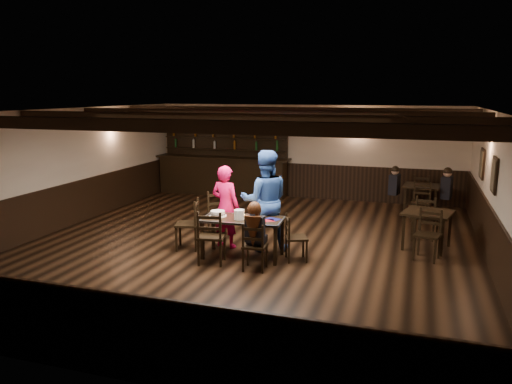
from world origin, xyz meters
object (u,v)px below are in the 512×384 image
(man_blue, at_px, (265,201))
(chair_near_left, at_px, (210,233))
(dining_table, at_px, (243,223))
(bar_counter, at_px, (223,170))
(chair_near_right, at_px, (254,243))
(cake, at_px, (218,214))
(woman_pink, at_px, (225,207))

(man_blue, bearing_deg, chair_near_left, 40.38)
(dining_table, bearing_deg, bar_counter, 115.23)
(chair_near_right, height_order, cake, same)
(chair_near_right, bearing_deg, man_blue, 98.46)
(chair_near_left, xyz_separation_m, cake, (-0.10, 0.59, 0.21))
(man_blue, bearing_deg, cake, 16.69)
(woman_pink, distance_m, cake, 0.50)
(chair_near_right, relative_size, woman_pink, 0.52)
(chair_near_right, xyz_separation_m, woman_pink, (-0.98, 1.15, 0.32))
(man_blue, bearing_deg, dining_table, 46.08)
(dining_table, height_order, man_blue, man_blue)
(chair_near_left, bearing_deg, chair_near_right, -4.46)
(man_blue, bearing_deg, bar_counter, -80.14)
(woman_pink, relative_size, bar_counter, 0.40)
(cake, bearing_deg, chair_near_right, -35.04)
(chair_near_right, distance_m, cake, 1.19)
(man_blue, relative_size, cake, 5.81)
(chair_near_right, relative_size, bar_counter, 0.21)
(dining_table, bearing_deg, woman_pink, 137.25)
(chair_near_right, height_order, bar_counter, bar_counter)
(chair_near_left, distance_m, cake, 0.64)
(dining_table, distance_m, cake, 0.52)
(chair_near_left, relative_size, woman_pink, 0.61)
(dining_table, xyz_separation_m, man_blue, (0.25, 0.58, 0.32))
(woman_pink, relative_size, man_blue, 0.84)
(man_blue, bearing_deg, chair_near_right, 78.24)
(chair_near_left, height_order, man_blue, man_blue)
(chair_near_left, relative_size, bar_counter, 0.24)
(chair_near_right, bearing_deg, bar_counter, 116.20)
(dining_table, distance_m, bar_counter, 6.00)
(dining_table, relative_size, man_blue, 0.79)
(man_blue, relative_size, bar_counter, 0.48)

